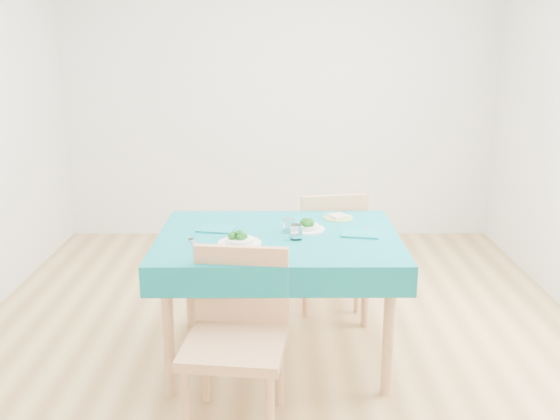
{
  "coord_description": "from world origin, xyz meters",
  "views": [
    {
      "loc": [
        -0.01,
        -3.56,
        1.82
      ],
      "look_at": [
        0.0,
        0.0,
        0.85
      ],
      "focal_mm": 40.0,
      "sensor_mm": 36.0,
      "label": 1
    }
  ],
  "objects_px": {
    "table": "(278,298)",
    "chair_far": "(326,230)",
    "chair_near": "(234,315)",
    "bowl_far": "(307,225)",
    "side_plate": "(338,218)",
    "bowl_near": "(240,238)"
  },
  "relations": [
    {
      "from": "bowl_far",
      "to": "side_plate",
      "type": "relative_size",
      "value": 1.13
    },
    {
      "from": "chair_near",
      "to": "side_plate",
      "type": "height_order",
      "value": "chair_near"
    },
    {
      "from": "chair_near",
      "to": "chair_far",
      "type": "xyz_separation_m",
      "value": [
        0.54,
        1.45,
        -0.03
      ]
    },
    {
      "from": "table",
      "to": "chair_near",
      "type": "relative_size",
      "value": 1.16
    },
    {
      "from": "bowl_far",
      "to": "side_plate",
      "type": "distance_m",
      "value": 0.32
    },
    {
      "from": "bowl_far",
      "to": "chair_far",
      "type": "bearing_deg",
      "value": 76.27
    },
    {
      "from": "bowl_near",
      "to": "table",
      "type": "bearing_deg",
      "value": 37.83
    },
    {
      "from": "table",
      "to": "chair_near",
      "type": "distance_m",
      "value": 0.74
    },
    {
      "from": "table",
      "to": "bowl_near",
      "type": "relative_size",
      "value": 5.7
    },
    {
      "from": "chair_near",
      "to": "side_plate",
      "type": "bearing_deg",
      "value": 67.34
    },
    {
      "from": "table",
      "to": "bowl_near",
      "type": "height_order",
      "value": "bowl_near"
    },
    {
      "from": "bowl_near",
      "to": "chair_near",
      "type": "bearing_deg",
      "value": -89.96
    },
    {
      "from": "table",
      "to": "chair_far",
      "type": "distance_m",
      "value": 0.85
    },
    {
      "from": "chair_far",
      "to": "side_plate",
      "type": "xyz_separation_m",
      "value": [
        0.04,
        -0.43,
        0.21
      ]
    },
    {
      "from": "chair_far",
      "to": "bowl_near",
      "type": "bearing_deg",
      "value": 50.27
    },
    {
      "from": "side_plate",
      "to": "bowl_near",
      "type": "bearing_deg",
      "value": -138.96
    },
    {
      "from": "bowl_near",
      "to": "bowl_far",
      "type": "bearing_deg",
      "value": 34.02
    },
    {
      "from": "chair_near",
      "to": "bowl_far",
      "type": "height_order",
      "value": "chair_near"
    },
    {
      "from": "chair_far",
      "to": "bowl_far",
      "type": "relative_size",
      "value": 5.37
    },
    {
      "from": "table",
      "to": "bowl_far",
      "type": "height_order",
      "value": "bowl_far"
    },
    {
      "from": "chair_near",
      "to": "bowl_near",
      "type": "relative_size",
      "value": 4.92
    },
    {
      "from": "chair_near",
      "to": "chair_far",
      "type": "height_order",
      "value": "chair_near"
    }
  ]
}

